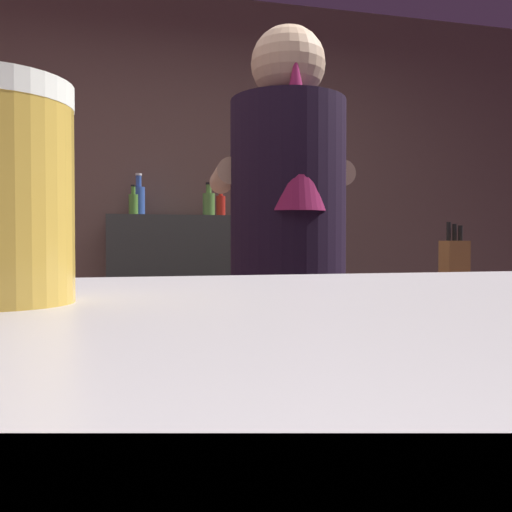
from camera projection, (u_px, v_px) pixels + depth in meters
The scene contains 11 objects.
wall_back at pixel (181, 203), 3.52m from camera, with size 5.20×0.10×2.70m, color brown.
prep_counter at pixel (311, 406), 2.10m from camera, with size 2.10×0.60×0.90m, color #4B332F.
back_shelf at pixel (172, 319), 3.25m from camera, with size 0.76×0.36×1.25m, color #383C38.
bartender at pixel (288, 273), 1.58m from camera, with size 0.45×0.52×1.73m.
knife_block at pixel (454, 263), 2.26m from camera, with size 0.10×0.08×0.28m.
mixing_bowl at pixel (183, 289), 1.95m from camera, with size 0.17×0.17×0.05m, color #D2472F.
chefs_knife at pixel (327, 292), 2.05m from camera, with size 0.24×0.03×0.01m, color silver.
bottle_hot_sauce at pixel (139, 200), 3.27m from camera, with size 0.07×0.07×0.26m.
bottle_olive_oil at pixel (133, 204), 3.15m from camera, with size 0.05×0.05×0.18m.
bottle_soy at pixel (221, 205), 3.34m from camera, with size 0.06×0.06×0.19m.
bottle_vinegar at pixel (209, 203), 3.25m from camera, with size 0.07×0.07×0.20m.
Camera 1 is at (-0.35, -1.35, 1.09)m, focal length 37.54 mm.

